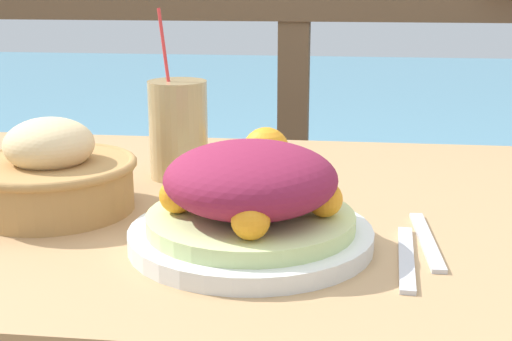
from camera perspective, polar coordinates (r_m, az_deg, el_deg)
patio_table at (r=0.99m, az=-0.17°, el=-8.03°), size 1.28×0.77×0.75m
railing_fence at (r=1.67m, az=3.03°, el=6.13°), size 2.80×0.08×1.04m
sea_backdrop at (r=4.23m, az=5.34°, el=3.59°), size 12.00×4.00×0.38m
salad_plate at (r=0.79m, az=-0.44°, el=-2.56°), size 0.28×0.28×0.12m
drink_glass at (r=1.07m, az=-6.24°, el=3.29°), size 0.09×0.09×0.25m
bread_basket at (r=0.95m, az=-16.04°, el=-0.32°), size 0.22×0.22×0.12m
fork at (r=0.79m, az=11.93°, el=-6.83°), size 0.03×0.18×0.00m
knife at (r=0.84m, az=13.48°, el=-5.46°), size 0.02×0.18×0.00m
orange_near_basket at (r=1.09m, az=0.83°, el=1.59°), size 0.07×0.07×0.07m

